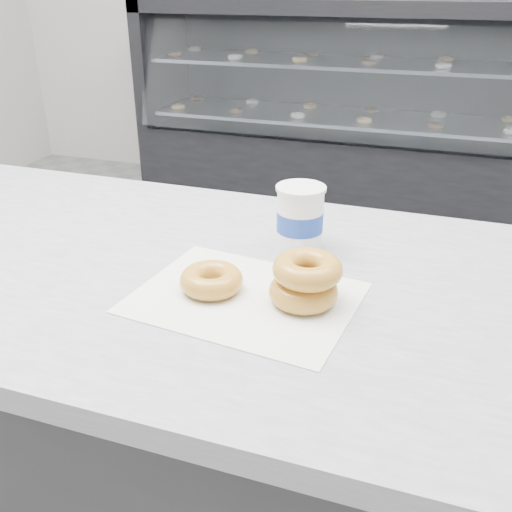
{
  "coord_description": "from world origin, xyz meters",
  "views": [
    {
      "loc": [
        0.69,
        -1.41,
        1.36
      ],
      "look_at": [
        0.42,
        -0.62,
        0.95
      ],
      "focal_mm": 40.0,
      "sensor_mm": 36.0,
      "label": 1
    }
  ],
  "objects": [
    {
      "name": "donut_single",
      "position": [
        0.36,
        -0.67,
        0.92
      ],
      "size": [
        0.12,
        0.12,
        0.04
      ],
      "primitive_type": "torus",
      "rotation": [
        0.0,
        0.0,
        0.16
      ],
      "color": "gold",
      "rests_on": "wax_paper"
    },
    {
      "name": "coffee_cup",
      "position": [
        0.45,
        -0.47,
        0.96
      ],
      "size": [
        0.09,
        0.09,
        0.12
      ],
      "rotation": [
        0.0,
        0.0,
        0.02
      ],
      "color": "white",
      "rests_on": "counter"
    },
    {
      "name": "ground",
      "position": [
        0.0,
        0.0,
        0.0
      ],
      "size": [
        5.0,
        5.0,
        0.0
      ],
      "primitive_type": "plane",
      "color": "gray",
      "rests_on": "ground"
    },
    {
      "name": "wax_paper",
      "position": [
        0.42,
        -0.68,
        0.9
      ],
      "size": [
        0.37,
        0.3,
        0.0
      ],
      "primitive_type": "cube",
      "rotation": [
        0.0,
        0.0,
        -0.11
      ],
      "color": "white",
      "rests_on": "counter"
    },
    {
      "name": "counter",
      "position": [
        0.0,
        -0.6,
        0.45
      ],
      "size": [
        3.06,
        0.76,
        0.9
      ],
      "color": "#333335",
      "rests_on": "ground"
    },
    {
      "name": "donut_stack",
      "position": [
        0.51,
        -0.66,
        0.94
      ],
      "size": [
        0.15,
        0.15,
        0.08
      ],
      "color": "gold",
      "rests_on": "wax_paper"
    },
    {
      "name": "display_case",
      "position": [
        0.0,
        2.12,
        0.49
      ],
      "size": [
        2.4,
        0.74,
        1.25
      ],
      "color": "black",
      "rests_on": "ground"
    }
  ]
}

